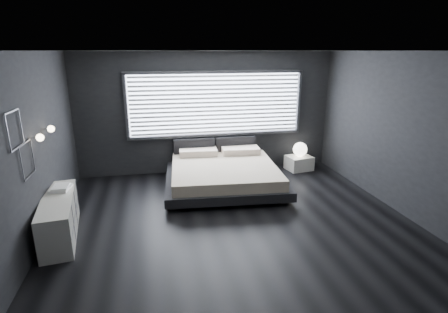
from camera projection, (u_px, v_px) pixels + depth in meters
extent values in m
plane|color=black|center=(234.00, 220.00, 6.01)|extent=(6.00, 6.00, 0.00)
plane|color=white|center=(236.00, 51.00, 5.20)|extent=(6.00, 6.00, 0.00)
cube|color=black|center=(208.00, 113.00, 8.18)|extent=(6.00, 0.04, 2.80)
cube|color=black|center=(308.00, 219.00, 3.03)|extent=(6.00, 0.04, 2.80)
cube|color=black|center=(32.00, 152.00, 5.02)|extent=(0.04, 5.50, 2.80)
cube|color=black|center=(399.00, 133.00, 6.18)|extent=(0.04, 5.50, 2.80)
cube|color=white|center=(216.00, 104.00, 8.14)|extent=(4.00, 0.02, 1.38)
cube|color=#47474C|center=(126.00, 107.00, 7.72)|extent=(0.06, 0.08, 1.48)
cube|color=#47474C|center=(299.00, 102.00, 8.51)|extent=(0.06, 0.08, 1.48)
cube|color=#47474C|center=(216.00, 72.00, 7.90)|extent=(4.14, 0.08, 0.06)
cube|color=#47474C|center=(217.00, 135.00, 8.32)|extent=(4.14, 0.08, 0.06)
cube|color=silver|center=(217.00, 104.00, 8.08)|extent=(3.94, 0.03, 1.32)
cube|color=black|center=(194.00, 149.00, 8.25)|extent=(0.96, 0.16, 0.52)
cube|color=black|center=(235.00, 147.00, 8.44)|extent=(0.96, 0.16, 0.52)
cylinder|color=silver|center=(35.00, 138.00, 5.02)|extent=(0.10, 0.02, 0.02)
sphere|color=#FFE5B7|center=(40.00, 138.00, 5.04)|extent=(0.11, 0.11, 0.11)
cylinder|color=silver|center=(46.00, 129.00, 5.58)|extent=(0.10, 0.02, 0.02)
sphere|color=#FFE5B7|center=(51.00, 129.00, 5.60)|extent=(0.11, 0.11, 0.11)
cube|color=#47474C|center=(12.00, 112.00, 4.32)|extent=(0.01, 0.46, 0.02)
cube|color=#47474C|center=(18.00, 147.00, 4.45)|extent=(0.01, 0.46, 0.02)
cube|color=#47474C|center=(21.00, 126.00, 4.60)|extent=(0.01, 0.02, 0.46)
cube|color=#47474C|center=(8.00, 134.00, 4.17)|extent=(0.01, 0.02, 0.46)
cube|color=#47474C|center=(25.00, 143.00, 4.69)|extent=(0.01, 0.46, 0.02)
cube|color=#47474C|center=(30.00, 175.00, 4.82)|extent=(0.01, 0.46, 0.02)
cube|color=#47474C|center=(33.00, 155.00, 4.97)|extent=(0.01, 0.02, 0.46)
cube|color=#47474C|center=(22.00, 165.00, 4.54)|extent=(0.01, 0.02, 0.46)
cube|color=black|center=(174.00, 206.00, 6.46)|extent=(0.14, 0.14, 0.09)
cube|color=black|center=(284.00, 200.00, 6.71)|extent=(0.14, 0.14, 0.09)
cube|color=black|center=(175.00, 173.00, 8.24)|extent=(0.14, 0.14, 0.09)
cube|color=black|center=(262.00, 169.00, 8.50)|extent=(0.14, 0.14, 0.09)
cube|color=black|center=(224.00, 179.00, 7.44)|extent=(2.60, 2.50, 0.18)
cube|color=#BDAE94|center=(224.00, 170.00, 7.38)|extent=(2.33, 2.33, 0.22)
cube|color=beige|center=(198.00, 152.00, 8.09)|extent=(0.90, 0.53, 0.14)
cube|color=beige|center=(240.00, 150.00, 8.21)|extent=(0.90, 0.53, 0.14)
cube|color=silver|center=(299.00, 163.00, 8.55)|extent=(0.65, 0.57, 0.34)
sphere|color=white|center=(300.00, 149.00, 8.48)|extent=(0.34, 0.34, 0.34)
cube|color=silver|center=(59.00, 217.00, 5.42)|extent=(0.65, 1.65, 0.64)
cube|color=#47474C|center=(75.00, 215.00, 5.49)|extent=(0.21, 1.58, 0.62)
cube|color=white|center=(61.00, 188.00, 5.65)|extent=(0.31, 0.39, 0.04)
cube|color=white|center=(61.00, 187.00, 5.63)|extent=(0.23, 0.32, 0.03)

